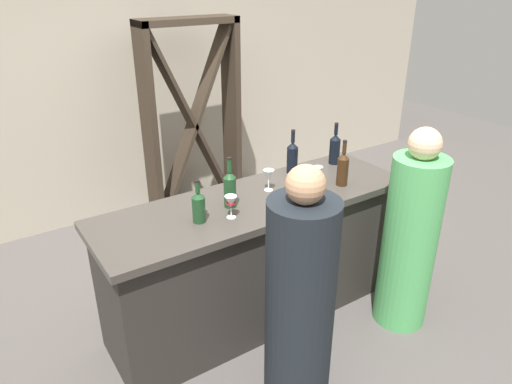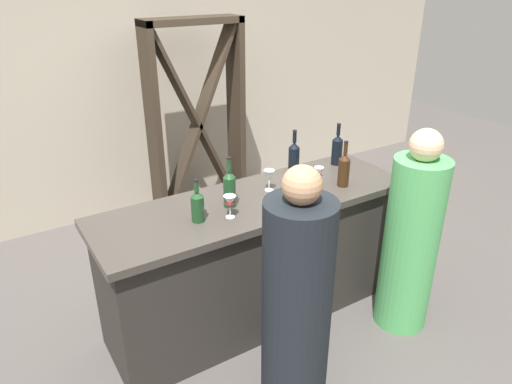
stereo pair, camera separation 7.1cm
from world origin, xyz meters
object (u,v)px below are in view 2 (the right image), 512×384
(wine_glass_near_left, at_px, (230,203))
(wine_glass_near_center, at_px, (319,174))
(wine_bottle_second_left_olive_green, at_px, (230,188))
(person_left_guest, at_px, (411,241))
(wine_bottle_second_right_amber_brown, at_px, (344,169))
(person_center_guest, at_px, (297,301))
(wine_rack, at_px, (197,124))
(wine_bottle_leftmost_olive_green, at_px, (198,206))
(wine_bottle_rightmost_near_black, at_px, (337,149))
(wine_glass_near_right, at_px, (269,176))
(wine_bottle_center_near_black, at_px, (294,157))

(wine_glass_near_left, height_order, wine_glass_near_center, wine_glass_near_center)
(wine_bottle_second_left_olive_green, distance_m, wine_glass_near_center, 0.67)
(wine_glass_near_center, relative_size, person_left_guest, 0.11)
(wine_bottle_second_right_amber_brown, relative_size, person_center_guest, 0.22)
(wine_rack, height_order, wine_glass_near_center, wine_rack)
(wine_bottle_leftmost_olive_green, height_order, wine_bottle_second_right_amber_brown, wine_bottle_second_right_amber_brown)
(wine_bottle_rightmost_near_black, xyz_separation_m, wine_glass_near_center, (-0.40, -0.28, -0.02))
(wine_glass_near_left, xyz_separation_m, wine_glass_near_right, (0.42, 0.20, 0.01))
(wine_rack, xyz_separation_m, person_center_guest, (-0.55, -2.38, -0.30))
(wine_rack, height_order, person_center_guest, wine_rack)
(wine_bottle_center_near_black, distance_m, wine_bottle_second_right_amber_brown, 0.41)
(wine_rack, relative_size, wine_bottle_leftmost_olive_green, 7.17)
(wine_bottle_leftmost_olive_green, bearing_deg, wine_bottle_rightmost_near_black, 11.45)
(wine_bottle_leftmost_olive_green, bearing_deg, wine_bottle_second_right_amber_brown, -3.76)
(wine_rack, xyz_separation_m, wine_glass_near_center, (0.10, -1.73, 0.08))
(wine_bottle_leftmost_olive_green, relative_size, wine_bottle_rightmost_near_black, 0.83)
(wine_bottle_rightmost_near_black, height_order, wine_glass_near_right, wine_bottle_rightmost_near_black)
(wine_rack, height_order, wine_glass_near_left, wine_rack)
(wine_bottle_second_left_olive_green, xyz_separation_m, wine_glass_near_right, (0.35, 0.07, -0.02))
(wine_rack, relative_size, person_center_guest, 1.32)
(wine_bottle_center_near_black, height_order, wine_bottle_second_right_amber_brown, wine_bottle_center_near_black)
(wine_bottle_second_left_olive_green, distance_m, wine_bottle_rightmost_near_black, 1.08)
(wine_bottle_rightmost_near_black, height_order, person_center_guest, person_center_guest)
(wine_bottle_leftmost_olive_green, distance_m, wine_bottle_second_right_amber_brown, 1.09)
(person_left_guest, bearing_deg, wine_glass_near_right, 65.31)
(wine_bottle_second_left_olive_green, distance_m, wine_bottle_center_near_black, 0.71)
(wine_rack, height_order, person_left_guest, wine_rack)
(wine_bottle_center_near_black, height_order, wine_glass_near_center, wine_bottle_center_near_black)
(wine_bottle_leftmost_olive_green, bearing_deg, wine_rack, 64.59)
(wine_glass_near_center, bearing_deg, wine_bottle_rightmost_near_black, 34.48)
(wine_bottle_second_left_olive_green, xyz_separation_m, person_center_guest, (0.01, -0.73, -0.41))
(person_left_guest, bearing_deg, wine_bottle_center_near_black, 43.43)
(wine_bottle_leftmost_olive_green, relative_size, wine_glass_near_left, 1.87)
(wine_bottle_rightmost_near_black, distance_m, wine_glass_near_left, 1.18)
(wine_rack, distance_m, wine_bottle_center_near_black, 1.43)
(wine_bottle_center_near_black, xyz_separation_m, person_center_guest, (-0.67, -0.96, -0.41))
(wine_bottle_leftmost_olive_green, relative_size, person_left_guest, 0.19)
(wine_bottle_center_near_black, xyz_separation_m, person_left_guest, (0.38, -0.85, -0.41))
(wine_rack, height_order, wine_bottle_leftmost_olive_green, wine_rack)
(wine_rack, relative_size, wine_glass_near_left, 13.43)
(wine_rack, bearing_deg, person_left_guest, -77.64)
(wine_glass_near_left, bearing_deg, wine_bottle_center_near_black, 26.00)
(wine_bottle_leftmost_olive_green, relative_size, wine_bottle_second_right_amber_brown, 0.83)
(wine_bottle_leftmost_olive_green, height_order, wine_bottle_center_near_black, wine_bottle_center_near_black)
(wine_bottle_rightmost_near_black, bearing_deg, wine_glass_near_left, -163.77)
(person_left_guest, xyz_separation_m, person_center_guest, (-1.05, -0.12, 0.01))
(wine_glass_near_right, bearing_deg, wine_bottle_second_left_olive_green, -168.99)
(wine_bottle_center_near_black, bearing_deg, wine_glass_near_right, -153.46)
(wine_glass_near_left, bearing_deg, wine_rack, 70.53)
(person_center_guest, bearing_deg, wine_bottle_leftmost_olive_green, 6.65)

